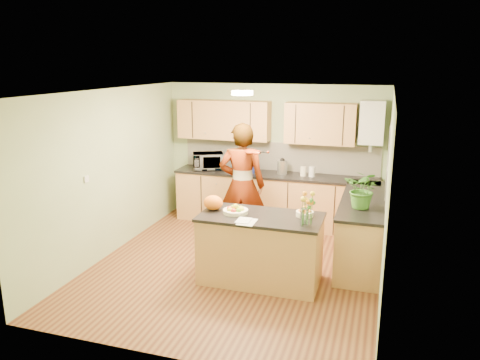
% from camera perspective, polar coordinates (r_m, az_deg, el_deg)
% --- Properties ---
extents(floor, '(4.50, 4.50, 0.00)m').
position_cam_1_polar(floor, '(6.89, -0.50, -10.47)').
color(floor, '#502817').
rests_on(floor, ground).
extents(ceiling, '(4.00, 4.50, 0.02)m').
position_cam_1_polar(ceiling, '(6.27, -0.54, 10.77)').
color(ceiling, white).
rests_on(ceiling, wall_back).
extents(wall_back, '(4.00, 0.02, 2.50)m').
position_cam_1_polar(wall_back, '(8.58, 4.13, 3.26)').
color(wall_back, gray).
rests_on(wall_back, floor).
extents(wall_front, '(4.00, 0.02, 2.50)m').
position_cam_1_polar(wall_front, '(4.48, -9.50, -7.29)').
color(wall_front, gray).
rests_on(wall_front, floor).
extents(wall_left, '(0.02, 4.50, 2.50)m').
position_cam_1_polar(wall_left, '(7.32, -15.59, 0.84)').
color(wall_left, gray).
rests_on(wall_left, floor).
extents(wall_right, '(0.02, 4.50, 2.50)m').
position_cam_1_polar(wall_right, '(6.17, 17.45, -1.75)').
color(wall_right, gray).
rests_on(wall_right, floor).
extents(back_counter, '(3.64, 0.62, 0.94)m').
position_cam_1_polar(back_counter, '(8.46, 4.22, -2.34)').
color(back_counter, '#A87D43').
rests_on(back_counter, floor).
extents(right_counter, '(0.62, 2.24, 0.94)m').
position_cam_1_polar(right_counter, '(7.22, 14.66, -5.73)').
color(right_counter, '#A87D43').
rests_on(right_counter, floor).
extents(splashback, '(3.60, 0.02, 0.52)m').
position_cam_1_polar(splashback, '(8.56, 4.75, 2.87)').
color(splashback, silver).
rests_on(splashback, back_counter).
extents(upper_cabinets, '(3.20, 0.34, 0.70)m').
position_cam_1_polar(upper_cabinets, '(8.37, 2.75, 7.16)').
color(upper_cabinets, '#A87D43').
rests_on(upper_cabinets, wall_back).
extents(boiler, '(0.40, 0.30, 0.86)m').
position_cam_1_polar(boiler, '(8.10, 15.79, 6.74)').
color(boiler, silver).
rests_on(boiler, wall_back).
extents(window_right, '(0.01, 1.30, 1.05)m').
position_cam_1_polar(window_right, '(6.69, 17.62, 2.09)').
color(window_right, silver).
rests_on(window_right, wall_right).
extents(light_switch, '(0.02, 0.09, 0.09)m').
position_cam_1_polar(light_switch, '(6.82, -18.22, 0.12)').
color(light_switch, silver).
rests_on(light_switch, wall_left).
extents(ceiling_lamp, '(0.30, 0.30, 0.07)m').
position_cam_1_polar(ceiling_lamp, '(6.56, 0.28, 10.58)').
color(ceiling_lamp, '#FFEABF').
rests_on(ceiling_lamp, ceiling).
extents(peninsula_island, '(1.61, 0.82, 0.92)m').
position_cam_1_polar(peninsula_island, '(6.30, 2.52, -8.32)').
color(peninsula_island, '#A87D43').
rests_on(peninsula_island, floor).
extents(fruit_dish, '(0.33, 0.33, 0.12)m').
position_cam_1_polar(fruit_dish, '(6.22, -0.55, -3.63)').
color(fruit_dish, '#F0E3C0').
rests_on(fruit_dish, peninsula_island).
extents(orange_bowl, '(0.23, 0.23, 0.13)m').
position_cam_1_polar(orange_bowl, '(6.16, 7.89, -3.89)').
color(orange_bowl, '#F0E3C0').
rests_on(orange_bowl, peninsula_island).
extents(flower_vase, '(0.25, 0.25, 0.46)m').
position_cam_1_polar(flower_vase, '(5.76, 7.91, -2.59)').
color(flower_vase, silver).
rests_on(flower_vase, peninsula_island).
extents(orange_bag, '(0.32, 0.30, 0.20)m').
position_cam_1_polar(orange_bag, '(6.36, -3.28, -2.77)').
color(orange_bag, orange).
rests_on(orange_bag, peninsula_island).
extents(papers, '(0.21, 0.29, 0.01)m').
position_cam_1_polar(papers, '(5.89, 0.86, -5.10)').
color(papers, silver).
rests_on(papers, peninsula_island).
extents(violinist, '(0.79, 0.58, 1.98)m').
position_cam_1_polar(violinist, '(7.34, 0.25, -0.68)').
color(violinist, tan).
rests_on(violinist, floor).
extents(violin, '(0.57, 0.50, 0.14)m').
position_cam_1_polar(violin, '(6.94, 1.30, 3.49)').
color(violin, '#531805').
rests_on(violin, violinist).
extents(microwave, '(0.65, 0.56, 0.30)m').
position_cam_1_polar(microwave, '(8.68, -3.92, 2.32)').
color(microwave, silver).
rests_on(microwave, back_counter).
extents(blue_box, '(0.35, 0.29, 0.24)m').
position_cam_1_polar(blue_box, '(8.41, 0.74, 1.76)').
color(blue_box, navy).
rests_on(blue_box, back_counter).
extents(kettle, '(0.18, 0.18, 0.34)m').
position_cam_1_polar(kettle, '(8.31, 5.17, 1.66)').
color(kettle, silver).
rests_on(kettle, back_counter).
extents(jar_cream, '(0.12, 0.12, 0.16)m').
position_cam_1_polar(jar_cream, '(8.23, 7.72, 1.05)').
color(jar_cream, '#F0E3C0').
rests_on(jar_cream, back_counter).
extents(jar_white, '(0.13, 0.13, 0.17)m').
position_cam_1_polar(jar_white, '(8.19, 8.76, 0.99)').
color(jar_white, silver).
rests_on(jar_white, back_counter).
extents(potted_plant, '(0.59, 0.54, 0.54)m').
position_cam_1_polar(potted_plant, '(6.52, 14.82, -1.09)').
color(potted_plant, '#3B7727').
rests_on(potted_plant, right_counter).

